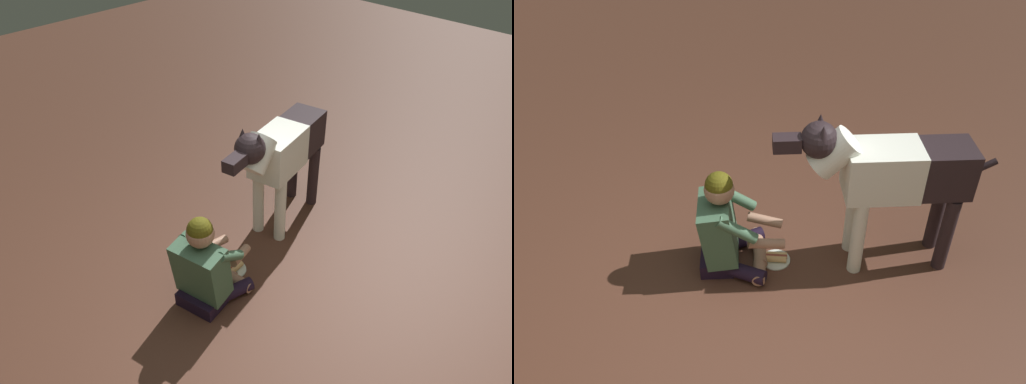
# 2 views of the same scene
# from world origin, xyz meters

# --- Properties ---
(ground_plane) EXTENTS (15.73, 15.73, 0.00)m
(ground_plane) POSITION_xyz_m (0.00, 0.00, 0.00)
(ground_plane) COLOR #512E21
(person_sitting_on_floor) EXTENTS (0.67, 0.57, 0.83)m
(person_sitting_on_floor) POSITION_xyz_m (0.22, -0.40, 0.34)
(person_sitting_on_floor) COLOR black
(person_sitting_on_floor) RESTS_ON ground
(large_dog) EXTENTS (1.50, 0.49, 1.22)m
(large_dog) POSITION_xyz_m (-0.88, -0.63, 0.78)
(large_dog) COLOR silver
(large_dog) RESTS_ON ground
(hot_dog_on_plate) EXTENTS (0.22, 0.22, 0.06)m
(hot_dog_on_plate) POSITION_xyz_m (-0.13, -0.47, 0.03)
(hot_dog_on_plate) COLOR silver
(hot_dog_on_plate) RESTS_ON ground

